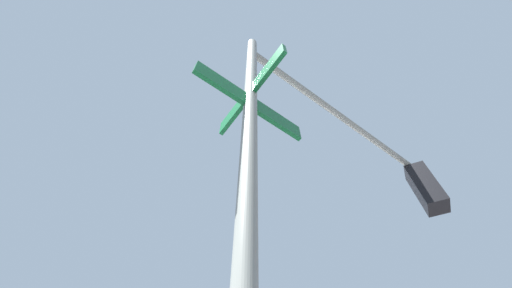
% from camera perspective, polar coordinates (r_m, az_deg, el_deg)
% --- Properties ---
extents(traffic_signal_near, '(2.24, 3.26, 5.54)m').
position_cam_1_polar(traffic_signal_near, '(3.46, 18.51, -4.30)').
color(traffic_signal_near, slate).
rests_on(traffic_signal_near, ground_plane).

